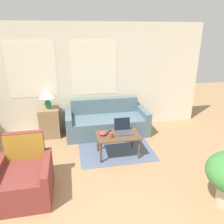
# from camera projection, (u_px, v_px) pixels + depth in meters

# --- Properties ---
(wall_back) EXTENTS (6.79, 0.06, 2.60)m
(wall_back) POSITION_uv_depth(u_px,v_px,m) (68.00, 79.00, 5.26)
(wall_back) COLOR silver
(wall_back) RESTS_ON ground_plane
(rug) EXTENTS (1.54, 1.81, 0.01)m
(rug) POSITION_uv_depth(u_px,v_px,m) (113.00, 143.00, 4.95)
(rug) COLOR slate
(rug) RESTS_ON ground_plane
(couch) EXTENTS (1.97, 0.82, 0.80)m
(couch) POSITION_uv_depth(u_px,v_px,m) (107.00, 123.00, 5.38)
(couch) COLOR slate
(couch) RESTS_ON ground_plane
(armchair) EXTENTS (0.79, 0.84, 0.91)m
(armchair) POSITION_uv_depth(u_px,v_px,m) (25.00, 179.00, 3.31)
(armchair) COLOR brown
(armchair) RESTS_ON ground_plane
(side_table) EXTENTS (0.46, 0.46, 0.70)m
(side_table) POSITION_uv_depth(u_px,v_px,m) (50.00, 122.00, 5.19)
(side_table) COLOR #937551
(side_table) RESTS_ON ground_plane
(table_lamp) EXTENTS (0.36, 0.36, 0.49)m
(table_lamp) POSITION_uv_depth(u_px,v_px,m) (47.00, 94.00, 4.96)
(table_lamp) COLOR #1E8451
(table_lamp) RESTS_ON side_table
(coffee_table) EXTENTS (0.86, 0.56, 0.45)m
(coffee_table) POSITION_uv_depth(u_px,v_px,m) (118.00, 137.00, 4.35)
(coffee_table) COLOR brown
(coffee_table) RESTS_ON ground_plane
(laptop) EXTENTS (0.33, 0.32, 0.26)m
(laptop) POSITION_uv_depth(u_px,v_px,m) (123.00, 129.00, 4.42)
(laptop) COLOR #47474C
(laptop) RESTS_ON coffee_table
(cup_navy) EXTENTS (0.07, 0.07, 0.11)m
(cup_navy) POSITION_uv_depth(u_px,v_px,m) (111.00, 135.00, 4.19)
(cup_navy) COLOR #B23D38
(cup_navy) RESTS_ON coffee_table
(snack_bowl) EXTENTS (0.15, 0.15, 0.08)m
(snack_bowl) POSITION_uv_depth(u_px,v_px,m) (103.00, 133.00, 4.30)
(snack_bowl) COLOR #B23D38
(snack_bowl) RESTS_ON coffee_table
(tv_remote) EXTENTS (0.11, 0.15, 0.02)m
(tv_remote) POSITION_uv_depth(u_px,v_px,m) (109.00, 132.00, 4.42)
(tv_remote) COLOR black
(tv_remote) RESTS_ON coffee_table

